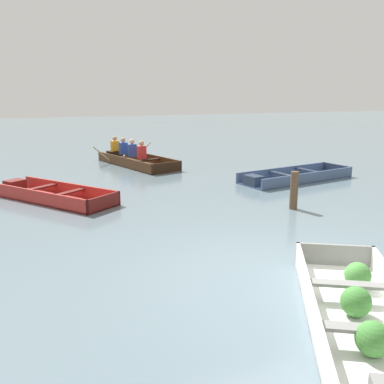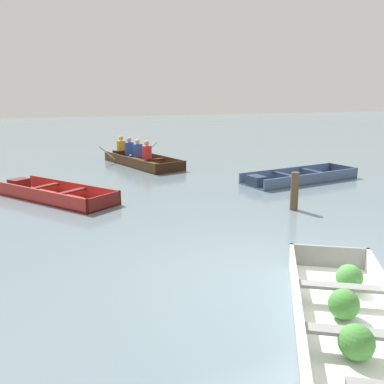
{
  "view_description": "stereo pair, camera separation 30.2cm",
  "coord_description": "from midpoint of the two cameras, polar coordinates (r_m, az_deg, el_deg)",
  "views": [
    {
      "loc": [
        -3.22,
        -4.81,
        2.56
      ],
      "look_at": [
        0.14,
        3.9,
        0.35
      ],
      "focal_mm": 40.0,
      "sensor_mm": 36.0,
      "label": 1
    },
    {
      "loc": [
        -2.93,
        -4.92,
        2.56
      ],
      "look_at": [
        0.14,
        3.9,
        0.35
      ],
      "focal_mm": 40.0,
      "sensor_mm": 36.0,
      "label": 2
    }
  ],
  "objects": [
    {
      "name": "dinghy_white_foreground",
      "position": [
        5.16,
        21.93,
        -15.71
      ],
      "size": [
        2.64,
        3.5,
        0.39
      ],
      "color": "white",
      "rests_on": "ground"
    },
    {
      "name": "skiff_red_mid_moored",
      "position": [
        10.93,
        -17.36,
        -0.25
      ],
      "size": [
        2.8,
        3.28,
        0.33
      ],
      "color": "#AD2D28",
      "rests_on": "ground"
    },
    {
      "name": "rowboat_dark_varnish_with_crew",
      "position": [
        15.44,
        -6.56,
        4.49
      ],
      "size": [
        2.54,
        3.89,
        0.91
      ],
      "color": "#4C2D19",
      "rests_on": "ground"
    },
    {
      "name": "skiff_slate_blue_near_moored",
      "position": [
        12.81,
        14.4,
        1.81
      ],
      "size": [
        3.74,
        1.78,
        0.31
      ],
      "color": "#475B7F",
      "rests_on": "ground"
    },
    {
      "name": "mooring_post",
      "position": [
        9.67,
        14.38,
        0.12
      ],
      "size": [
        0.17,
        0.17,
        0.84
      ],
      "primitive_type": "cylinder",
      "color": "brown",
      "rests_on": "ground"
    },
    {
      "name": "ground_plane",
      "position": [
        6.3,
        12.16,
        -11.0
      ],
      "size": [
        80.0,
        80.0,
        0.0
      ],
      "primitive_type": "plane",
      "color": "slate"
    }
  ]
}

